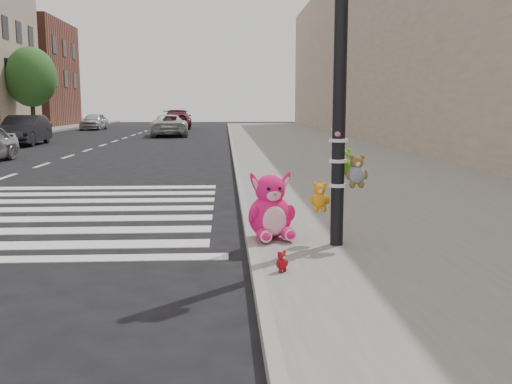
{
  "coord_description": "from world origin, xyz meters",
  "views": [
    {
      "loc": [
        1.22,
        -5.07,
        1.86
      ],
      "look_at": [
        1.62,
        2.21,
        0.75
      ],
      "focal_mm": 40.0,
      "sensor_mm": 36.0,
      "label": 1
    }
  ],
  "objects_px": {
    "signal_pole": "(340,110)",
    "red_teddy": "(282,261)",
    "car_white_near": "(169,125)",
    "car_dark_far": "(24,130)",
    "pink_bunny": "(271,211)"
  },
  "relations": [
    {
      "from": "signal_pole",
      "to": "car_white_near",
      "type": "xyz_separation_m",
      "value": [
        -4.78,
        28.06,
        -1.15
      ]
    },
    {
      "from": "car_white_near",
      "to": "red_teddy",
      "type": "bearing_deg",
      "value": 91.64
    },
    {
      "from": "pink_bunny",
      "to": "red_teddy",
      "type": "height_order",
      "value": "pink_bunny"
    },
    {
      "from": "signal_pole",
      "to": "pink_bunny",
      "type": "xyz_separation_m",
      "value": [
        -0.81,
        0.36,
        -1.3
      ]
    },
    {
      "from": "red_teddy",
      "to": "car_dark_far",
      "type": "distance_m",
      "value": 23.87
    },
    {
      "from": "red_teddy",
      "to": "car_white_near",
      "type": "bearing_deg",
      "value": 63.58
    },
    {
      "from": "car_dark_far",
      "to": "car_white_near",
      "type": "relative_size",
      "value": 0.91
    },
    {
      "from": "signal_pole",
      "to": "car_white_near",
      "type": "relative_size",
      "value": 0.85
    },
    {
      "from": "red_teddy",
      "to": "car_white_near",
      "type": "xyz_separation_m",
      "value": [
        -3.97,
        29.21,
        0.4
      ]
    },
    {
      "from": "red_teddy",
      "to": "car_white_near",
      "type": "relative_size",
      "value": 0.05
    },
    {
      "from": "red_teddy",
      "to": "pink_bunny",
      "type": "bearing_deg",
      "value": 55.62
    },
    {
      "from": "pink_bunny",
      "to": "car_white_near",
      "type": "bearing_deg",
      "value": 85.42
    },
    {
      "from": "car_white_near",
      "to": "pink_bunny",
      "type": "bearing_deg",
      "value": 92.06
    },
    {
      "from": "car_dark_far",
      "to": "car_white_near",
      "type": "xyz_separation_m",
      "value": [
        6.01,
        7.53,
        -0.05
      ]
    },
    {
      "from": "signal_pole",
      "to": "red_teddy",
      "type": "bearing_deg",
      "value": -125.38
    }
  ]
}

